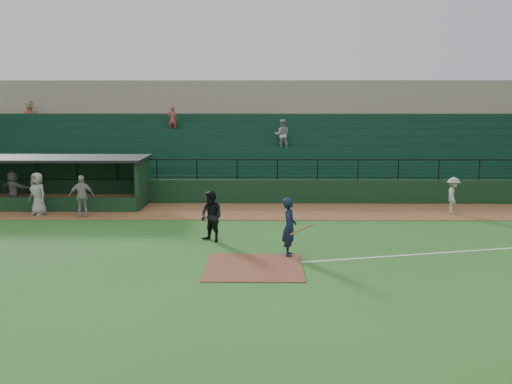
{
  "coord_description": "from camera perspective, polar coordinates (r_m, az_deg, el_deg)",
  "views": [
    {
      "loc": [
        0.26,
        -18.06,
        5.08
      ],
      "look_at": [
        0.0,
        5.0,
        1.4
      ],
      "focal_mm": 40.22,
      "sensor_mm": 36.0,
      "label": 1
    }
  ],
  "objects": [
    {
      "name": "dugout_player_b",
      "position": [
        27.28,
        -20.89,
        -0.17
      ],
      "size": [
        1.11,
        0.99,
        1.9
      ],
      "primitive_type": "imported",
      "rotation": [
        0.0,
        0.0,
        -0.52
      ],
      "color": "gray",
      "rests_on": "warning_track"
    },
    {
      "name": "stadium_structure",
      "position": [
        34.63,
        0.21,
        4.47
      ],
      "size": [
        38.0,
        13.08,
        6.4
      ],
      "color": "black",
      "rests_on": "ground"
    },
    {
      "name": "umpire",
      "position": [
        20.85,
        -4.45,
        -2.43
      ],
      "size": [
        1.15,
        1.12,
        1.87
      ],
      "primitive_type": "imported",
      "rotation": [
        0.0,
        0.0,
        -0.68
      ],
      "color": "black",
      "rests_on": "ground"
    },
    {
      "name": "foul_line",
      "position": [
        21.37,
        21.97,
        -5.35
      ],
      "size": [
        17.49,
        4.44,
        0.01
      ],
      "primitive_type": "cube",
      "rotation": [
        0.0,
        0.0,
        0.24
      ],
      "color": "white",
      "rests_on": "ground"
    },
    {
      "name": "dugout",
      "position": [
        29.61,
        -19.12,
        1.3
      ],
      "size": [
        8.9,
        3.2,
        2.42
      ],
      "color": "black",
      "rests_on": "ground"
    },
    {
      "name": "home_plate_dirt",
      "position": [
        17.79,
        -0.22,
        -7.47
      ],
      "size": [
        3.0,
        3.0,
        0.03
      ],
      "primitive_type": "cube",
      "color": "brown",
      "rests_on": "ground"
    },
    {
      "name": "warning_track",
      "position": [
        26.54,
        0.07,
        -1.93
      ],
      "size": [
        40.0,
        4.0,
        0.03
      ],
      "primitive_type": "cube",
      "color": "brown",
      "rests_on": "ground"
    },
    {
      "name": "batter_at_plate",
      "position": [
        18.87,
        3.33,
        -3.5
      ],
      "size": [
        1.03,
        0.73,
        1.96
      ],
      "color": "black",
      "rests_on": "ground"
    },
    {
      "name": "runner",
      "position": [
        27.33,
        19.02,
        -0.32
      ],
      "size": [
        0.88,
        1.19,
        1.65
      ],
      "primitive_type": "imported",
      "rotation": [
        0.0,
        0.0,
        1.29
      ],
      "color": "#A7A39C",
      "rests_on": "warning_track"
    },
    {
      "name": "dugout_player_c",
      "position": [
        29.77,
        -22.98,
        0.31
      ],
      "size": [
        1.72,
        1.16,
        1.78
      ],
      "primitive_type": "imported",
      "rotation": [
        0.0,
        0.0,
        2.71
      ],
      "color": "gray",
      "rests_on": "warning_track"
    },
    {
      "name": "ground",
      "position": [
        18.76,
        -0.17,
        -6.65
      ],
      "size": [
        90.0,
        90.0,
        0.0
      ],
      "primitive_type": "plane",
      "color": "#245B1D",
      "rests_on": "ground"
    },
    {
      "name": "dugout_player_a",
      "position": [
        26.24,
        -16.97,
        -0.38
      ],
      "size": [
        1.15,
        0.68,
        1.84
      ],
      "primitive_type": "imported",
      "rotation": [
        0.0,
        0.0,
        0.22
      ],
      "color": "#A09B95",
      "rests_on": "warning_track"
    }
  ]
}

